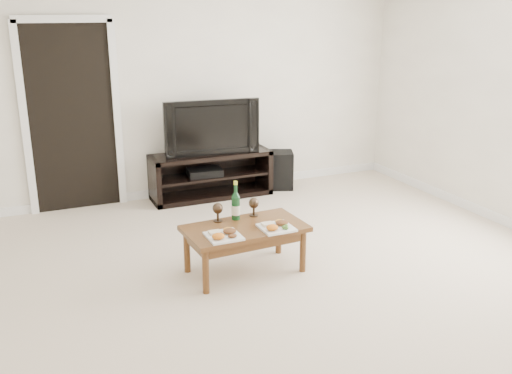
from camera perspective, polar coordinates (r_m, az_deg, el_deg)
The scene contains 13 objects.
floor at distance 4.87m, azimuth 5.76°, elevation -9.44°, with size 5.50×5.50×0.00m, color beige.
back_wall at distance 6.95m, azimuth -5.21°, elevation 9.97°, with size 5.00×0.04×2.60m, color white.
doorway at distance 6.64m, azimuth -17.92°, elevation 6.45°, with size 0.90×0.02×2.05m, color black.
media_console at distance 6.89m, azimuth -4.51°, elevation 1.21°, with size 1.45×0.45×0.55m, color black.
television at distance 6.75m, azimuth -4.63°, elevation 6.10°, with size 1.12×0.15×0.65m, color black.
av_receiver at distance 6.84m, azimuth -5.17°, elevation 1.51°, with size 0.40×0.30×0.08m, color black.
subwoofer at distance 7.24m, azimuth 2.41°, elevation 1.73°, with size 0.31×0.31×0.47m, color black.
coffee_table at distance 4.94m, azimuth -1.12°, elevation -6.22°, with size 1.02×0.56×0.42m, color brown.
plate_left at distance 4.63m, azimuth -3.26°, elevation -4.66°, with size 0.27×0.27×0.07m, color white.
plate_right at distance 4.80m, azimuth 2.06°, elevation -3.82°, with size 0.27×0.27×0.07m, color white.
wine_bottle at distance 4.97m, azimuth -2.04°, elevation -1.35°, with size 0.07×0.07×0.35m, color #103B1A.
goblet_left at distance 4.96m, azimuth -3.84°, elevation -2.53°, with size 0.09×0.09×0.17m, color #36281D, non-canonical shape.
goblet_right at distance 5.08m, azimuth -0.23°, elevation -2.00°, with size 0.09×0.09×0.17m, color #36281D, non-canonical shape.
Camera 1 is at (-2.16, -3.77, 2.19)m, focal length 40.00 mm.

